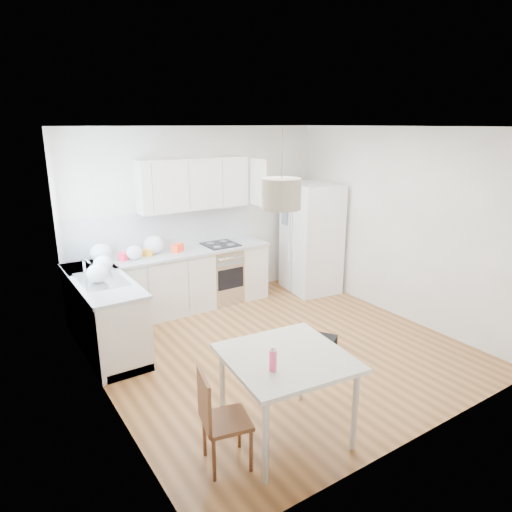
{
  "coord_description": "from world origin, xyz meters",
  "views": [
    {
      "loc": [
        -3.08,
        -4.24,
        2.74
      ],
      "look_at": [
        -0.05,
        0.4,
        1.12
      ],
      "focal_mm": 32.0,
      "sensor_mm": 36.0,
      "label": 1
    }
  ],
  "objects_px": {
    "refrigerator": "(311,238)",
    "gym_bag": "(320,350)",
    "dining_table": "(286,365)",
    "dining_chair": "(227,419)"
  },
  "relations": [
    {
      "from": "refrigerator",
      "to": "gym_bag",
      "type": "xyz_separation_m",
      "value": [
        -1.46,
        -1.96,
        -0.79
      ]
    },
    {
      "from": "refrigerator",
      "to": "dining_table",
      "type": "xyz_separation_m",
      "value": [
        -2.66,
        -2.86,
        -0.19
      ]
    },
    {
      "from": "refrigerator",
      "to": "gym_bag",
      "type": "relative_size",
      "value": 3.6
    },
    {
      "from": "refrigerator",
      "to": "dining_chair",
      "type": "xyz_separation_m",
      "value": [
        -3.27,
        -2.89,
        -0.47
      ]
    },
    {
      "from": "dining_table",
      "to": "gym_bag",
      "type": "bearing_deg",
      "value": 43.45
    },
    {
      "from": "refrigerator",
      "to": "dining_chair",
      "type": "relative_size",
      "value": 2.09
    },
    {
      "from": "dining_chair",
      "to": "refrigerator",
      "type": "bearing_deg",
      "value": 54.38
    },
    {
      "from": "refrigerator",
      "to": "dining_chair",
      "type": "height_order",
      "value": "refrigerator"
    },
    {
      "from": "refrigerator",
      "to": "dining_chair",
      "type": "bearing_deg",
      "value": -130.77
    },
    {
      "from": "dining_table",
      "to": "gym_bag",
      "type": "distance_m",
      "value": 1.61
    }
  ]
}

